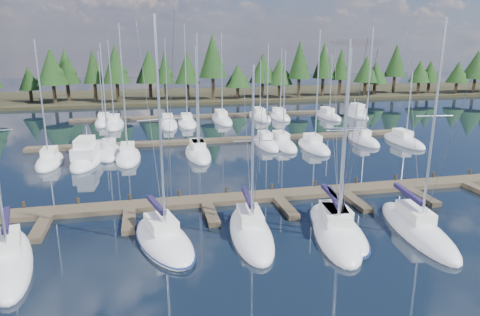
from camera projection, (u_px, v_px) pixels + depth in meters
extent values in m
plane|color=black|center=(244.00, 161.00, 47.73)|extent=(260.00, 260.00, 0.00)
cube|color=#2B2918|center=(189.00, 96.00, 104.21)|extent=(220.00, 30.00, 0.60)
cube|color=#4A3F2E|center=(275.00, 195.00, 36.37)|extent=(44.00, 2.00, 0.40)
cube|color=#4A3F2E|center=(40.00, 229.00, 29.79)|extent=(0.90, 4.00, 0.40)
cube|color=#4A3F2E|center=(129.00, 221.00, 31.04)|extent=(0.90, 4.00, 0.40)
cube|color=#4A3F2E|center=(211.00, 214.00, 32.29)|extent=(0.90, 4.00, 0.40)
cube|color=#4A3F2E|center=(286.00, 208.00, 33.54)|extent=(0.90, 4.00, 0.40)
cube|color=#4A3F2E|center=(356.00, 202.00, 34.79)|extent=(0.90, 4.00, 0.40)
cube|color=#4A3F2E|center=(422.00, 197.00, 36.04)|extent=(0.90, 4.00, 0.40)
cylinder|color=black|center=(24.00, 207.00, 33.07)|extent=(0.26, 0.26, 0.90)
cylinder|color=black|center=(78.00, 203.00, 33.91)|extent=(0.26, 0.26, 0.90)
cylinder|color=black|center=(130.00, 199.00, 34.74)|extent=(0.26, 0.26, 0.90)
cylinder|color=black|center=(180.00, 195.00, 35.58)|extent=(0.26, 0.26, 0.90)
cylinder|color=black|center=(227.00, 192.00, 36.41)|extent=(0.26, 0.26, 0.90)
cylinder|color=black|center=(272.00, 189.00, 37.24)|extent=(0.26, 0.26, 0.90)
cylinder|color=black|center=(315.00, 185.00, 38.08)|extent=(0.26, 0.26, 0.90)
cylinder|color=black|center=(356.00, 182.00, 38.91)|extent=(0.26, 0.26, 0.90)
cylinder|color=black|center=(396.00, 179.00, 39.75)|extent=(0.26, 0.26, 0.90)
cylinder|color=black|center=(433.00, 177.00, 40.58)|extent=(0.26, 0.26, 0.90)
cylinder|color=black|center=(470.00, 174.00, 41.42)|extent=(0.26, 0.26, 0.90)
cube|color=#4A3F2E|center=(227.00, 140.00, 57.10)|extent=(50.00, 1.80, 0.40)
cube|color=#4A3F2E|center=(206.00, 116.00, 75.96)|extent=(46.00, 1.80, 0.40)
ellipsoid|color=silver|center=(10.00, 262.00, 25.34)|extent=(4.72, 10.00, 1.90)
cube|color=silver|center=(8.00, 241.00, 25.44)|extent=(2.07, 3.34, 0.70)
cylinder|color=silver|center=(6.00, 222.00, 26.25)|extent=(1.14, 4.17, 0.12)
cube|color=#181334|center=(6.00, 220.00, 26.21)|extent=(1.31, 4.03, 0.30)
ellipsoid|color=silver|center=(164.00, 242.00, 28.00)|extent=(4.99, 8.56, 1.90)
cube|color=silver|center=(161.00, 222.00, 28.03)|extent=(2.28, 2.92, 0.70)
cylinder|color=silver|center=(160.00, 130.00, 25.70)|extent=(0.20, 0.20, 13.32)
cylinder|color=silver|center=(156.00, 207.00, 28.67)|extent=(1.01, 3.46, 0.12)
cube|color=#181334|center=(156.00, 205.00, 28.63)|extent=(1.20, 3.36, 0.30)
cylinder|color=silver|center=(160.00, 119.00, 25.52)|extent=(2.67, 0.76, 0.07)
cylinder|color=#3F3F44|center=(169.00, 138.00, 24.25)|extent=(0.91, 3.38, 13.63)
cylinder|color=#3F3F44|center=(150.00, 127.00, 27.57)|extent=(1.12, 4.16, 13.63)
ellipsoid|color=#0E1B46|center=(164.00, 241.00, 27.98)|extent=(5.19, 8.90, 0.18)
ellipsoid|color=silver|center=(251.00, 234.00, 29.10)|extent=(3.49, 9.21, 1.90)
cube|color=silver|center=(250.00, 215.00, 29.22)|extent=(1.74, 3.00, 0.70)
cylinder|color=silver|center=(253.00, 149.00, 27.08)|extent=(0.17, 0.17, 10.47)
cylinder|color=silver|center=(248.00, 199.00, 30.06)|extent=(0.45, 3.96, 0.12)
cube|color=#181334|center=(248.00, 197.00, 30.02)|extent=(0.67, 3.80, 0.30)
cylinder|color=silver|center=(253.00, 141.00, 26.95)|extent=(2.46, 0.28, 0.07)
cylinder|color=#3F3F44|center=(258.00, 159.00, 25.27)|extent=(0.36, 3.89, 10.78)
cylinder|color=#3F3F44|center=(247.00, 143.00, 29.41)|extent=(0.43, 4.79, 10.79)
ellipsoid|color=silver|center=(336.00, 234.00, 29.10)|extent=(5.15, 9.83, 1.90)
cube|color=silver|center=(336.00, 215.00, 29.24)|extent=(2.30, 3.31, 0.70)
cylinder|color=silver|center=(344.00, 138.00, 26.87)|extent=(0.19, 0.19, 11.96)
cylinder|color=silver|center=(334.00, 199.00, 30.14)|extent=(1.14, 4.04, 0.12)
cube|color=#181334|center=(334.00, 197.00, 30.10)|extent=(1.32, 3.91, 0.30)
cylinder|color=silver|center=(344.00, 128.00, 26.71)|extent=(2.55, 0.72, 0.07)
cylinder|color=#3F3F44|center=(351.00, 147.00, 24.96)|extent=(1.04, 3.95, 12.27)
cylinder|color=#3F3F44|center=(336.00, 132.00, 29.31)|extent=(1.27, 4.86, 12.28)
ellipsoid|color=silver|center=(337.00, 229.00, 29.87)|extent=(3.56, 8.80, 1.90)
cube|color=silver|center=(336.00, 211.00, 29.97)|extent=(1.80, 2.87, 0.70)
cylinder|color=silver|center=(345.00, 139.00, 27.74)|extent=(0.17, 0.17, 11.44)
cylinder|color=silver|center=(331.00, 196.00, 30.76)|extent=(0.42, 3.78, 0.12)
cube|color=#181334|center=(331.00, 194.00, 30.72)|extent=(0.64, 3.63, 0.30)
cylinder|color=silver|center=(346.00, 130.00, 27.60)|extent=(2.60, 0.28, 0.07)
cylinder|color=#3F3F44|center=(356.00, 148.00, 26.02)|extent=(0.33, 3.72, 11.74)
cylinder|color=#3F3F44|center=(333.00, 134.00, 29.96)|extent=(0.39, 4.57, 11.75)
ellipsoid|color=#0E1B46|center=(337.00, 228.00, 29.85)|extent=(3.70, 9.15, 0.18)
ellipsoid|color=silver|center=(417.00, 231.00, 29.61)|extent=(3.96, 10.26, 1.90)
cube|color=silver|center=(415.00, 212.00, 29.78)|extent=(1.88, 3.36, 0.70)
cylinder|color=silver|center=(433.00, 126.00, 27.19)|extent=(0.18, 0.18, 13.21)
cylinder|color=silver|center=(408.00, 196.00, 30.74)|extent=(0.69, 4.38, 0.12)
cube|color=#181334|center=(409.00, 194.00, 30.70)|extent=(0.89, 4.21, 0.30)
cylinder|color=silver|center=(435.00, 116.00, 27.02)|extent=(2.41, 0.38, 0.07)
cylinder|color=#3F3F44|center=(452.00, 136.00, 25.16)|extent=(0.59, 4.29, 13.52)
cylinder|color=#3F3F44|center=(413.00, 121.00, 29.77)|extent=(0.72, 5.28, 13.52)
ellipsoid|color=silver|center=(50.00, 163.00, 46.47)|extent=(2.60, 7.44, 1.90)
cube|color=silver|center=(49.00, 151.00, 46.51)|extent=(1.43, 2.38, 0.70)
cylinder|color=silver|center=(41.00, 100.00, 44.32)|extent=(0.16, 0.16, 12.09)
ellipsoid|color=silver|center=(109.00, 154.00, 50.23)|extent=(2.77, 7.76, 1.90)
cube|color=silver|center=(109.00, 143.00, 50.29)|extent=(1.52, 2.48, 0.70)
cylinder|color=silver|center=(104.00, 97.00, 48.11)|extent=(0.16, 0.16, 11.79)
ellipsoid|color=silver|center=(128.00, 158.00, 48.45)|extent=(2.76, 8.33, 1.90)
cube|color=silver|center=(128.00, 147.00, 48.53)|extent=(1.52, 2.67, 0.70)
cylinder|color=silver|center=(123.00, 90.00, 46.05)|extent=(0.16, 0.16, 13.73)
ellipsoid|color=silver|center=(198.00, 154.00, 50.07)|extent=(2.82, 8.33, 1.90)
cube|color=silver|center=(197.00, 143.00, 50.15)|extent=(1.55, 2.66, 0.70)
cylinder|color=silver|center=(197.00, 98.00, 47.97)|extent=(0.16, 0.16, 11.41)
ellipsoid|color=silver|center=(199.00, 155.00, 49.63)|extent=(2.52, 8.44, 1.90)
cube|color=silver|center=(198.00, 144.00, 49.72)|extent=(1.38, 2.70, 0.70)
cylinder|color=silver|center=(198.00, 93.00, 47.34)|extent=(0.16, 0.16, 12.79)
ellipsoid|color=silver|center=(266.00, 144.00, 54.83)|extent=(2.46, 8.33, 1.90)
cube|color=silver|center=(265.00, 134.00, 54.91)|extent=(1.35, 2.67, 0.70)
cylinder|color=silver|center=(268.00, 92.00, 52.69)|extent=(0.16, 0.16, 11.64)
ellipsoid|color=silver|center=(282.00, 145.00, 54.70)|extent=(2.69, 9.03, 1.90)
cube|color=silver|center=(281.00, 135.00, 54.81)|extent=(1.48, 2.89, 0.70)
cylinder|color=silver|center=(284.00, 96.00, 52.64)|extent=(0.16, 0.16, 10.83)
ellipsoid|color=silver|center=(314.00, 147.00, 53.19)|extent=(2.81, 8.11, 1.90)
cube|color=silver|center=(313.00, 137.00, 53.26)|extent=(1.55, 2.60, 0.70)
cylinder|color=silver|center=(318.00, 87.00, 50.86)|extent=(0.16, 0.16, 13.21)
ellipsoid|color=silver|center=(363.00, 141.00, 56.62)|extent=(2.43, 7.50, 1.90)
cube|color=silver|center=(362.00, 132.00, 56.66)|extent=(1.34, 2.40, 0.70)
cylinder|color=silver|center=(369.00, 83.00, 54.26)|extent=(0.16, 0.16, 13.63)
ellipsoid|color=silver|center=(403.00, 142.00, 56.13)|extent=(2.60, 8.69, 1.90)
cube|color=silver|center=(402.00, 132.00, 56.22)|extent=(1.43, 2.78, 0.70)
cylinder|color=silver|center=(409.00, 104.00, 54.41)|extent=(0.16, 0.16, 8.29)
ellipsoid|color=silver|center=(104.00, 123.00, 69.26)|extent=(2.89, 8.02, 1.90)
cube|color=silver|center=(104.00, 115.00, 69.32)|extent=(1.59, 2.56, 0.70)
cylinder|color=silver|center=(101.00, 86.00, 67.30)|extent=(0.16, 0.16, 10.40)
ellipsoid|color=silver|center=(115.00, 125.00, 67.56)|extent=(2.92, 9.70, 1.90)
cube|color=silver|center=(114.00, 117.00, 67.71)|extent=(1.61, 3.10, 0.70)
cylinder|color=silver|center=(111.00, 81.00, 65.29)|extent=(0.16, 0.16, 12.23)
ellipsoid|color=silver|center=(168.00, 125.00, 67.99)|extent=(2.89, 10.30, 1.90)
cube|color=silver|center=(168.00, 117.00, 68.16)|extent=(1.59, 3.29, 0.70)
cylinder|color=silver|center=(166.00, 80.00, 65.65)|extent=(0.16, 0.16, 12.51)
ellipsoid|color=silver|center=(187.00, 124.00, 68.74)|extent=(2.88, 8.94, 1.90)
cube|color=silver|center=(187.00, 116.00, 68.85)|extent=(1.58, 2.86, 0.70)
cylinder|color=silver|center=(186.00, 73.00, 66.20)|extent=(0.16, 0.16, 14.56)
ellipsoid|color=silver|center=(222.00, 120.00, 72.08)|extent=(2.90, 11.43, 1.90)
cube|color=silver|center=(221.00, 112.00, 72.31)|extent=(1.59, 3.66, 0.70)
cylinder|color=silver|center=(222.00, 75.00, 69.58)|extent=(0.16, 0.16, 13.38)
ellipsoid|color=silver|center=(259.00, 117.00, 74.95)|extent=(2.99, 10.60, 1.90)
cube|color=silver|center=(259.00, 110.00, 75.14)|extent=(1.64, 3.39, 0.70)
cylinder|color=silver|center=(260.00, 87.00, 73.06)|extent=(0.16, 0.16, 9.01)
ellipsoid|color=silver|center=(280.00, 117.00, 74.66)|extent=(2.99, 7.96, 1.90)
cube|color=silver|center=(279.00, 110.00, 74.73)|extent=(1.64, 2.55, 0.70)
cylinder|color=silver|center=(281.00, 81.00, 72.63)|extent=(0.16, 0.16, 11.01)
ellipsoid|color=silver|center=(328.00, 117.00, 75.44)|extent=(2.75, 9.06, 1.90)
cube|color=silver|center=(327.00, 109.00, 75.55)|extent=(1.51, 2.90, 0.70)
cylinder|color=silver|center=(331.00, 84.00, 73.52)|extent=(0.16, 0.16, 9.72)
ellipsoid|color=silver|center=(87.00, 161.00, 47.29)|extent=(3.89, 9.45, 1.84)
cube|color=silver|center=(86.00, 150.00, 46.97)|extent=(2.75, 5.25, 1.23)
cube|color=silver|center=(85.00, 142.00, 46.26)|extent=(1.97, 3.36, 0.92)
cylinder|color=silver|center=(87.00, 134.00, 47.42)|extent=(0.09, 0.09, 1.64)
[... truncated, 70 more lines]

